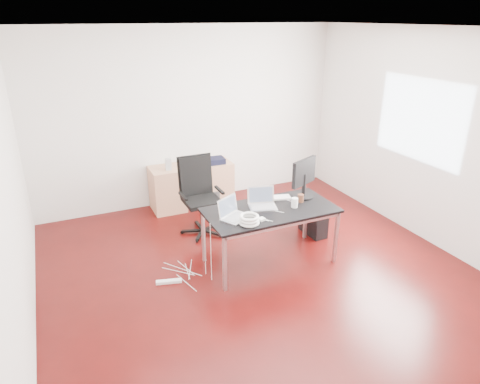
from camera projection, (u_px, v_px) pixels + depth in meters
name	position (u px, v px, depth m)	size (l,w,h in m)	color
room_shell	(263.00, 163.00, 4.72)	(5.00, 5.00, 5.00)	#340606
desk	(270.00, 213.00, 5.21)	(1.60, 0.80, 0.73)	black
office_chair	(199.00, 192.00, 6.02)	(0.49, 0.50, 1.08)	black
filing_cabinet_left	(167.00, 189.00, 6.79)	(0.50, 0.50, 0.70)	#AD7656
filing_cabinet_right	(215.00, 182.00, 7.10)	(0.50, 0.50, 0.70)	#AD7656
pc_tower	(313.00, 220.00, 6.08)	(0.20, 0.45, 0.44)	black
wastebasket	(213.00, 199.00, 6.98)	(0.24, 0.24, 0.28)	black
power_strip	(169.00, 282.00, 5.01)	(0.30, 0.06, 0.04)	white
laptop_left	(233.00, 213.00, 4.96)	(0.41, 0.38, 0.23)	silver
laptop_right	(262.00, 202.00, 5.24)	(0.39, 0.34, 0.23)	silver
monitor	(304.00, 176.00, 5.44)	(0.43, 0.26, 0.51)	black
keyboard	(273.00, 198.00, 5.48)	(0.44, 0.14, 0.02)	white
cup_white	(295.00, 203.00, 5.22)	(0.08, 0.08, 0.12)	white
cup_brown	(301.00, 198.00, 5.38)	(0.08, 0.08, 0.10)	#562E1D
cable_coil	(249.00, 220.00, 4.81)	(0.24, 0.24, 0.11)	white
power_adapter	(262.00, 219.00, 4.90)	(0.07, 0.07, 0.03)	white
speaker	(168.00, 164.00, 6.57)	(0.09, 0.08, 0.18)	#9E9E9E
navy_garment	(215.00, 161.00, 6.87)	(0.30, 0.24, 0.09)	black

